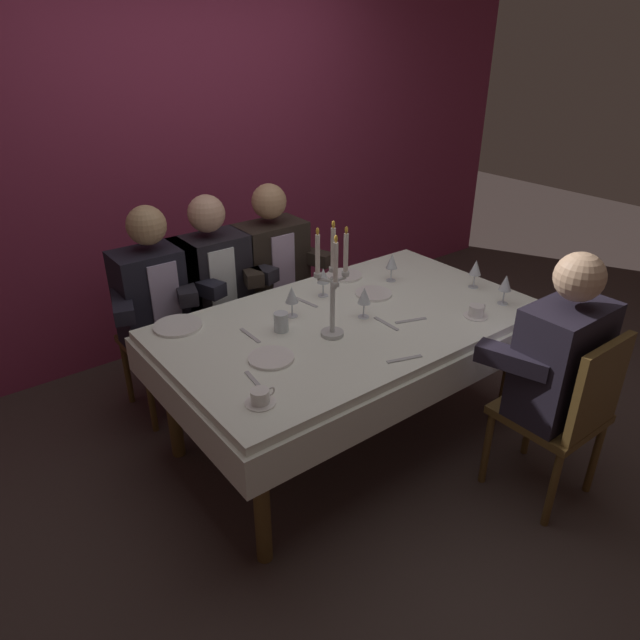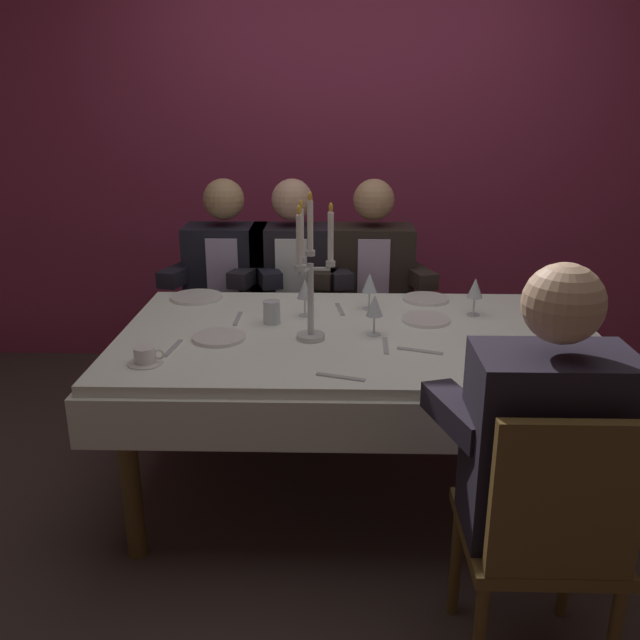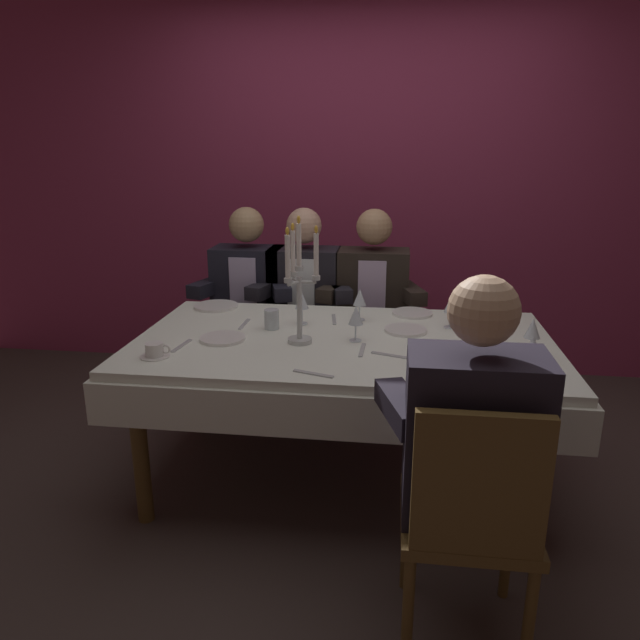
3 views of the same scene
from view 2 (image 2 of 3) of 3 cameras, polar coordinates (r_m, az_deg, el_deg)
The scene contains 27 objects.
ground_plane at distance 2.99m, azimuth 3.09°, elevation -14.50°, with size 12.00×12.00×0.00m, color #423431.
back_wall at distance 4.17m, azimuth 2.78°, elevation 14.74°, with size 6.00×0.12×2.70m, color #8F2E4F.
dining_table at distance 2.70m, azimuth 3.32°, elevation -3.39°, with size 1.94×1.14×0.74m.
candelabra at distance 2.50m, azimuth -0.82°, elevation 3.79°, with size 0.15×0.17×0.57m.
dinner_plate_0 at distance 2.60m, azimuth -8.65°, elevation -1.47°, with size 0.21×0.21×0.01m, color white.
dinner_plate_1 at distance 2.81m, azimuth 9.06°, elevation 0.04°, with size 0.20×0.20×0.01m, color white.
dinner_plate_2 at distance 3.14m, azimuth -10.53°, elevation 1.95°, with size 0.24×0.24×0.01m, color white.
dinner_plate_3 at distance 3.10m, azimuth 9.06°, elevation 1.80°, with size 0.21×0.21×0.01m, color white.
wine_glass_0 at distance 2.90m, azimuth 13.15°, elevation 2.57°, with size 0.07×0.07×0.16m.
wine_glass_1 at distance 2.59m, azimuth 4.70°, elevation 1.16°, with size 0.07×0.07×0.16m.
wine_glass_2 at distance 2.43m, azimuth 21.78°, elevation -1.45°, with size 0.07×0.07×0.16m.
wine_glass_3 at distance 2.91m, azimuth 4.27°, elevation 3.08°, with size 0.07×0.07×0.16m.
wine_glass_4 at distance 2.81m, azimuth -1.31°, elevation 2.57°, with size 0.07×0.07×0.16m.
wine_glass_5 at distance 2.65m, azimuth 21.09°, elevation 0.30°, with size 0.07×0.07×0.16m.
water_tumbler_0 at distance 2.75m, azimuth -4.15°, elevation 0.68°, with size 0.07×0.07×0.10m, color silver.
coffee_cup_0 at distance 2.41m, azimuth -14.74°, elevation -3.04°, with size 0.13×0.12×0.06m.
coffee_cup_1 at distance 2.38m, azimuth 16.30°, elevation -3.52°, with size 0.13×0.12×0.06m.
fork_0 at distance 2.23m, azimuth 1.77°, elevation -4.90°, with size 0.17×0.02×0.01m, color #B7B7BC.
fork_1 at distance 2.54m, azimuth -12.48°, elevation -2.37°, with size 0.17×0.02×0.01m, color #B7B7BC.
fork_2 at distance 2.48m, azimuth 8.56°, elevation -2.63°, with size 0.17×0.02×0.01m, color #B7B7BC.
fork_3 at distance 2.93m, azimuth 1.73°, elevation 0.93°, with size 0.17×0.02×0.01m, color #B7B7BC.
spoon_4 at distance 2.82m, azimuth -7.05°, elevation 0.13°, with size 0.17×0.02×0.01m, color #B7B7BC.
fork_5 at distance 2.51m, azimuth 5.65°, elevation -2.20°, with size 0.17×0.02×0.01m, color #B7B7BC.
seated_diner_0 at distance 3.55m, azimuth -7.95°, elevation 3.82°, with size 0.63×0.48×1.24m.
seated_diner_1 at distance 3.51m, azimuth -2.32°, elevation 3.82°, with size 0.63×0.48×1.24m.
seated_diner_2 at distance 3.51m, azimuth 4.46°, elevation 3.77°, with size 0.63×0.48×1.24m.
seated_diner_3 at distance 1.94m, azimuth 18.86°, elevation -10.07°, with size 0.63×0.48×1.24m.
Camera 2 is at (-0.10, -2.50, 1.63)m, focal length 37.35 mm.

